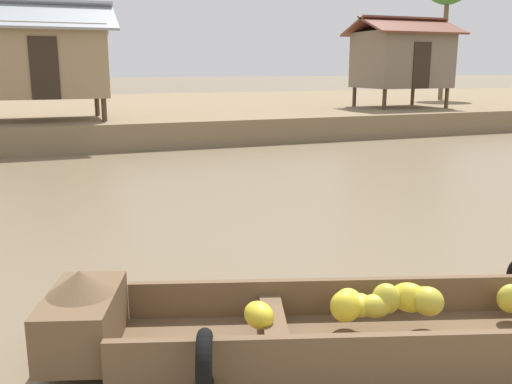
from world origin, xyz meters
TOP-DOWN VIEW (x-y plane):
  - ground_plane at (0.00, 10.00)m, footprint 300.00×300.00m
  - riverbank_strip at (0.00, 26.89)m, footprint 160.00×20.00m
  - banana_boat at (-0.22, 3.97)m, footprint 5.82×2.76m
  - stilt_house_left at (-2.76, 19.17)m, footprint 4.36×3.19m
  - stilt_house_mid_left at (11.23, 20.24)m, footprint 4.11×3.19m

SIDE VIEW (x-z plane):
  - ground_plane at x=0.00m, z-range 0.00..0.00m
  - banana_boat at x=-0.22m, z-range -0.13..0.67m
  - riverbank_strip at x=0.00m, z-range 0.00..0.82m
  - stilt_house_left at x=-2.76m, z-range 0.88..4.54m
  - stilt_house_mid_left at x=11.23m, z-range 1.00..4.67m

